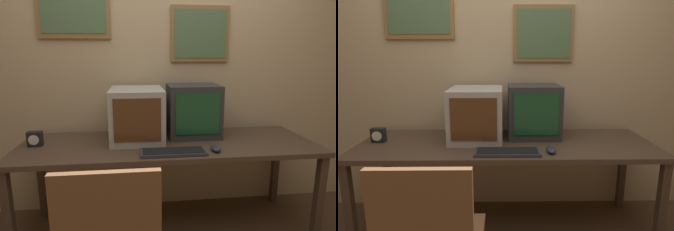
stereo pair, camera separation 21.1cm
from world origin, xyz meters
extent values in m
cube|color=#D1B284|center=(0.00, 1.16, 1.30)|extent=(8.00, 0.05, 2.60)
cube|color=olive|center=(-0.72, 1.12, 1.82)|extent=(0.58, 0.02, 0.57)
cube|color=#56754C|center=(-0.72, 1.10, 1.82)|extent=(0.51, 0.01, 0.49)
cube|color=olive|center=(0.33, 1.12, 1.57)|extent=(0.51, 0.02, 0.47)
cube|color=#56754C|center=(0.33, 1.10, 1.57)|extent=(0.45, 0.01, 0.40)
cube|color=#4C3828|center=(0.00, 0.71, 0.72)|extent=(2.24, 0.75, 0.04)
cube|color=#4C3828|center=(-1.07, 0.38, 0.35)|extent=(0.06, 0.06, 0.70)
cube|color=#4C3828|center=(1.07, 0.38, 0.35)|extent=(0.06, 0.06, 0.70)
cube|color=#4C3828|center=(-1.07, 1.03, 0.35)|extent=(0.06, 0.06, 0.70)
cube|color=#4C3828|center=(1.07, 1.03, 0.35)|extent=(0.06, 0.06, 0.70)
cube|color=#B7B2A8|center=(-0.23, 0.82, 0.94)|extent=(0.41, 0.48, 0.41)
cube|color=#563319|center=(-0.23, 0.58, 0.95)|extent=(0.33, 0.01, 0.31)
cube|color=#333333|center=(0.23, 0.88, 0.95)|extent=(0.41, 0.35, 0.42)
cube|color=#194C28|center=(0.23, 0.70, 0.96)|extent=(0.34, 0.01, 0.32)
cube|color=#333338|center=(0.01, 0.45, 0.75)|extent=(0.45, 0.16, 0.02)
cube|color=black|center=(0.01, 0.45, 0.76)|extent=(0.41, 0.13, 0.00)
ellipsoid|color=#282D3D|center=(0.31, 0.47, 0.76)|extent=(0.06, 0.12, 0.04)
cube|color=black|center=(-0.98, 0.73, 0.79)|extent=(0.10, 0.06, 0.11)
cylinder|color=white|center=(-0.98, 0.70, 0.79)|extent=(0.07, 0.01, 0.07)
cube|color=brown|center=(-0.36, -0.32, 0.73)|extent=(0.43, 0.04, 0.48)
camera|label=1|loc=(-0.24, -1.34, 1.40)|focal=30.00mm
camera|label=2|loc=(-0.03, -1.36, 1.40)|focal=30.00mm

